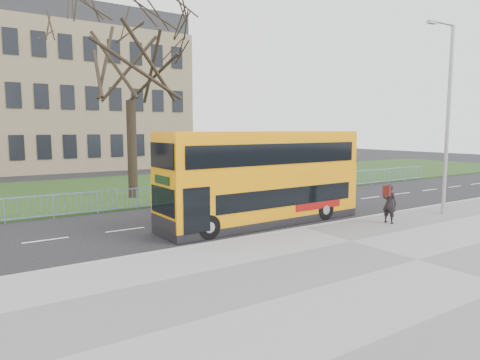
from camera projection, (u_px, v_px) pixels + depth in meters
name	position (u px, v px, depth m)	size (l,w,h in m)	color
ground	(279.00, 223.00, 18.64)	(120.00, 120.00, 0.00)	black
pavement	(417.00, 262.00, 13.04)	(80.00, 10.50, 0.12)	slate
kerb	(303.00, 229.00, 17.35)	(80.00, 0.20, 0.14)	gray
grass_verge	(154.00, 186.00, 30.49)	(80.00, 15.40, 0.08)	#233914
guard_railing	(206.00, 192.00, 24.04)	(40.00, 0.12, 1.10)	#7094C8
bare_tree	(130.00, 81.00, 24.48)	(9.44, 9.44, 13.49)	black
civic_building	(29.00, 101.00, 44.08)	(30.00, 15.00, 14.00)	#7E6F50
yellow_bus	(263.00, 175.00, 18.40)	(9.44, 2.44, 3.94)	orange
pedestrian	(389.00, 204.00, 18.07)	(0.61, 0.40, 1.67)	black
street_lamp	(447.00, 112.00, 19.62)	(1.84, 0.28, 8.67)	#979A9F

